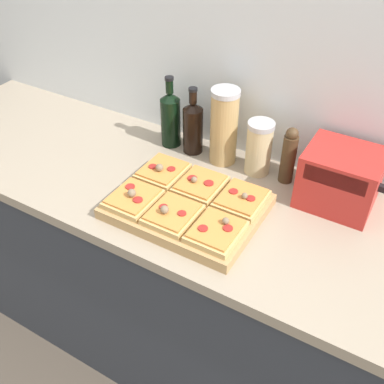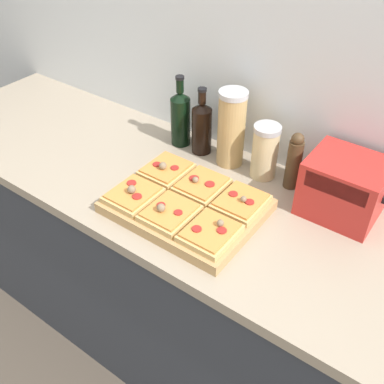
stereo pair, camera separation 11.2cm
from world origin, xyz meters
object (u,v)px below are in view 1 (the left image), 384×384
(grain_jar_tall, at_px, (224,127))
(pepper_mill, at_px, (289,156))
(olive_oil_bottle, at_px, (171,118))
(grain_jar_short, at_px, (259,148))
(wine_bottle, at_px, (193,126))
(toaster_oven, at_px, (340,178))
(cutting_board, at_px, (187,206))

(grain_jar_tall, height_order, pepper_mill, grain_jar_tall)
(olive_oil_bottle, bearing_deg, grain_jar_short, 0.00)
(wine_bottle, relative_size, grain_jar_tall, 0.91)
(grain_jar_tall, distance_m, pepper_mill, 0.25)
(wine_bottle, relative_size, pepper_mill, 1.24)
(grain_jar_short, bearing_deg, pepper_mill, -0.00)
(grain_jar_tall, xyz_separation_m, toaster_oven, (0.44, -0.03, -0.05))
(pepper_mill, bearing_deg, wine_bottle, 180.00)
(olive_oil_bottle, distance_m, toaster_oven, 0.66)
(pepper_mill, height_order, toaster_oven, pepper_mill)
(olive_oil_bottle, relative_size, pepper_mill, 1.33)
(grain_jar_short, bearing_deg, toaster_oven, -5.73)
(olive_oil_bottle, relative_size, toaster_oven, 1.08)
(grain_jar_tall, relative_size, grain_jar_short, 1.43)
(olive_oil_bottle, height_order, grain_jar_tall, grain_jar_tall)
(olive_oil_bottle, distance_m, grain_jar_tall, 0.23)
(olive_oil_bottle, distance_m, grain_jar_short, 0.37)
(cutting_board, xyz_separation_m, grain_jar_tall, (-0.04, 0.32, 0.13))
(toaster_oven, bearing_deg, olive_oil_bottle, 177.44)
(olive_oil_bottle, xyz_separation_m, grain_jar_short, (0.37, 0.00, -0.01))
(wine_bottle, relative_size, grain_jar_short, 1.31)
(cutting_board, relative_size, olive_oil_bottle, 1.67)
(pepper_mill, xyz_separation_m, toaster_oven, (0.19, -0.03, -0.01))
(olive_oil_bottle, height_order, wine_bottle, olive_oil_bottle)
(wine_bottle, bearing_deg, grain_jar_tall, 0.00)
(wine_bottle, xyz_separation_m, grain_jar_tall, (0.13, 0.00, 0.04))
(pepper_mill, bearing_deg, grain_jar_tall, 180.00)
(cutting_board, xyz_separation_m, olive_oil_bottle, (-0.26, 0.32, 0.10))
(wine_bottle, xyz_separation_m, pepper_mill, (0.38, 0.00, -0.00))
(olive_oil_bottle, height_order, toaster_oven, olive_oil_bottle)
(olive_oil_bottle, distance_m, wine_bottle, 0.10)
(wine_bottle, bearing_deg, cutting_board, -62.66)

